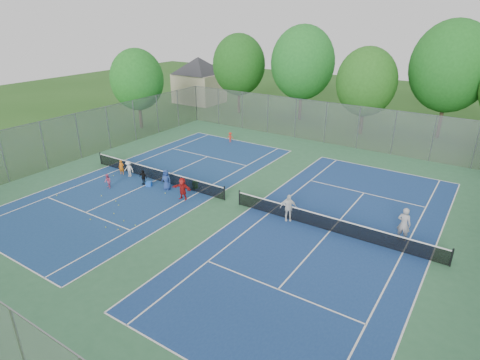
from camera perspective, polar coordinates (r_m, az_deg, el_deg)
name	(u,v)px	position (r m, az deg, el deg)	size (l,w,h in m)	color
ground	(232,202)	(27.13, -1.16, -3.22)	(120.00, 120.00, 0.00)	#245019
court_pad	(232,202)	(27.13, -1.16, -3.21)	(32.00, 32.00, 0.01)	#306540
court_left	(156,180)	(31.29, -11.79, -0.01)	(10.97, 23.77, 0.01)	navy
court_right	(330,231)	(24.31, 12.68, -7.11)	(10.97, 23.77, 0.01)	navy
net_left	(156,175)	(31.12, -11.86, 0.73)	(12.87, 0.10, 0.91)	black
net_right	(331,225)	(24.09, 12.77, -6.20)	(12.87, 0.10, 0.91)	black
fence_north	(326,123)	(39.87, 12.07, 7.96)	(32.00, 0.10, 4.00)	gray
fence_west	(78,136)	(37.31, -22.01, 5.77)	(32.00, 0.10, 4.00)	gray
house	(198,72)	(57.31, -5.93, 15.04)	(11.03, 11.03, 7.30)	#B7A88C
tree_nw	(239,65)	(50.79, -0.16, 16.07)	(6.40, 6.40, 9.58)	#443326
tree_nl	(303,63)	(47.70, 8.91, 16.15)	(7.20, 7.20, 10.69)	#443326
tree_nc	(366,82)	(43.21, 17.53, 13.17)	(6.00, 6.00, 8.85)	#443326
tree_nr	(451,67)	(44.57, 27.81, 14.08)	(7.60, 7.60, 11.42)	#443326
tree_side_w	(137,80)	(45.02, -14.44, 13.66)	(5.60, 5.60, 8.47)	#443326
ball_crate	(149,184)	(30.34, -12.82, -0.54)	(0.39, 0.39, 0.34)	blue
ball_hopper	(195,185)	(29.31, -6.39, -0.67)	(0.30, 0.30, 0.59)	green
student_a	(121,167)	(32.90, -16.51, 1.75)	(0.43, 0.28, 1.19)	orange
student_b	(108,181)	(30.62, -18.31, -0.17)	(0.53, 0.41, 1.09)	#CF5075
student_c	(129,169)	(32.27, -15.53, 1.53)	(0.83, 0.48, 1.28)	silver
student_d	(143,177)	(30.54, -13.62, 0.38)	(0.68, 0.28, 1.16)	black
student_e	(166,180)	(29.23, -10.45, 0.03)	(0.75, 0.49, 1.54)	navy
student_f	(183,189)	(27.53, -8.18, -1.22)	(1.48, 0.47, 1.60)	#AF1A19
child_far_baseline	(230,137)	(39.58, -1.38, 6.10)	(0.65, 0.37, 1.00)	red
instructor	(404,224)	(24.21, 22.28, -5.83)	(0.73, 0.48, 2.01)	#99999C
teen_court_b	(288,208)	(24.71, 6.89, -3.92)	(1.01, 0.42, 1.73)	white
tennis_ball_0	(118,230)	(24.89, -16.95, -6.79)	(0.07, 0.07, 0.07)	#C9D732
tennis_ball_1	(165,193)	(28.86, -10.59, -1.89)	(0.07, 0.07, 0.07)	#D4EA36
tennis_ball_2	(90,220)	(26.58, -20.52, -5.30)	(0.07, 0.07, 0.07)	yellow
tennis_ball_3	(114,214)	(26.83, -17.49, -4.60)	(0.07, 0.07, 0.07)	#BCCF30
tennis_ball_4	(119,205)	(27.87, -16.88, -3.46)	(0.07, 0.07, 0.07)	#CFED37
tennis_ball_5	(135,226)	(25.07, -14.68, -6.28)	(0.07, 0.07, 0.07)	#C0E836
tennis_ball_6	(57,196)	(30.82, -24.62, -2.04)	(0.07, 0.07, 0.07)	#CEE835
tennis_ball_7	(106,227)	(25.36, -18.57, -6.42)	(0.07, 0.07, 0.07)	#B1D932
tennis_ball_8	(116,201)	(28.48, -17.25, -2.92)	(0.07, 0.07, 0.07)	#CFEE37
tennis_ball_9	(101,196)	(29.61, -19.11, -2.16)	(0.07, 0.07, 0.07)	#E9F438
tennis_ball_10	(113,176)	(32.90, -17.57, 0.56)	(0.07, 0.07, 0.07)	#C5E435
tennis_ball_11	(124,221)	(25.77, -16.20, -5.62)	(0.07, 0.07, 0.07)	#B6CD2F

